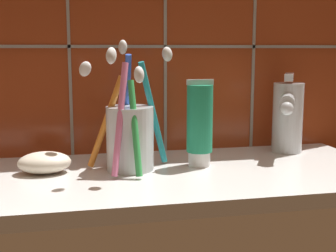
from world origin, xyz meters
The scene contains 6 objects.
sink_counter centered at (0.00, 0.00, 1.00)cm, with size 62.91×28.31×2.00cm, color silver.
tile_wall_backsplash centered at (0.01, 14.40, 26.04)cm, with size 72.91×1.72×52.07cm.
toothbrush_cup centered at (-6.08, 2.16, 7.51)cm, with size 14.49×13.49×18.95cm.
toothpaste_tube centered at (4.40, 2.18, 8.41)cm, with size 4.07×3.88×13.01cm.
sink_faucet centered at (21.39, 7.90, 8.51)cm, with size 7.20×10.75×13.37cm.
soap_bar centered at (-18.17, 2.69, 3.54)cm, with size 7.44×5.33×3.08cm, color silver.
Camera 1 is at (-14.63, -63.82, 19.47)cm, focal length 50.00 mm.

